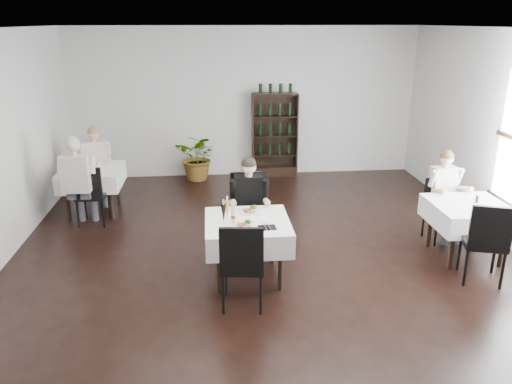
# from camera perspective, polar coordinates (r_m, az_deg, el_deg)

# --- Properties ---
(room_shell) EXTENTS (9.00, 9.00, 9.00)m
(room_shell) POSITION_cam_1_polar(r_m,az_deg,el_deg) (5.90, 1.88, 3.39)
(room_shell) COLOR black
(room_shell) RESTS_ON ground
(wine_shelf) EXTENTS (0.90, 0.28, 1.75)m
(wine_shelf) POSITION_cam_1_polar(r_m,az_deg,el_deg) (10.29, 2.15, 6.42)
(wine_shelf) COLOR black
(wine_shelf) RESTS_ON ground
(main_table) EXTENTS (1.03, 1.03, 0.77)m
(main_table) POSITION_cam_1_polar(r_m,az_deg,el_deg) (6.17, -0.99, -4.57)
(main_table) COLOR black
(main_table) RESTS_ON ground
(left_table) EXTENTS (0.98, 0.98, 0.77)m
(left_table) POSITION_cam_1_polar(r_m,az_deg,el_deg) (8.73, -18.24, 1.61)
(left_table) COLOR black
(left_table) RESTS_ON ground
(right_table) EXTENTS (0.98, 0.98, 0.77)m
(right_table) POSITION_cam_1_polar(r_m,az_deg,el_deg) (7.29, 23.07, -2.38)
(right_table) COLOR black
(right_table) RESTS_ON ground
(potted_tree) EXTENTS (1.09, 1.03, 0.96)m
(potted_tree) POSITION_cam_1_polar(r_m,az_deg,el_deg) (10.16, -6.58, 4.01)
(potted_tree) COLOR #2D5A1F
(potted_tree) RESTS_ON ground
(main_chair_far) EXTENTS (0.52, 0.53, 1.12)m
(main_chair_far) POSITION_cam_1_polar(r_m,az_deg,el_deg) (6.89, -0.73, -1.82)
(main_chair_far) COLOR black
(main_chair_far) RESTS_ON ground
(main_chair_near) EXTENTS (0.52, 0.53, 1.04)m
(main_chair_near) POSITION_cam_1_polar(r_m,az_deg,el_deg) (5.52, -1.59, -7.85)
(main_chair_near) COLOR black
(main_chair_near) RESTS_ON ground
(left_chair_far) EXTENTS (0.53, 0.54, 0.91)m
(left_chair_far) POSITION_cam_1_polar(r_m,az_deg,el_deg) (9.50, -17.75, 2.40)
(left_chair_far) COLOR black
(left_chair_far) RESTS_ON ground
(left_chair_near) EXTENTS (0.47, 0.48, 0.98)m
(left_chair_near) POSITION_cam_1_polar(r_m,az_deg,el_deg) (8.20, -18.42, 0.06)
(left_chair_near) COLOR black
(left_chair_near) RESTS_ON ground
(right_chair_far) EXTENTS (0.46, 0.46, 0.91)m
(right_chair_far) POSITION_cam_1_polar(r_m,az_deg,el_deg) (7.80, 20.33, -1.43)
(right_chair_far) COLOR black
(right_chair_far) RESTS_ON ground
(right_chair_near) EXTENTS (0.60, 0.60, 1.06)m
(right_chair_near) POSITION_cam_1_polar(r_m,az_deg,el_deg) (6.65, 24.82, -4.80)
(right_chair_near) COLOR black
(right_chair_near) RESTS_ON ground
(diner_main) EXTENTS (0.52, 0.52, 1.38)m
(diner_main) POSITION_cam_1_polar(r_m,az_deg,el_deg) (6.71, -0.78, -0.91)
(diner_main) COLOR #45464D
(diner_main) RESTS_ON ground
(diner_left_far) EXTENTS (0.56, 0.58, 1.37)m
(diner_left_far) POSITION_cam_1_polar(r_m,az_deg,el_deg) (9.14, -17.81, 3.56)
(diner_left_far) COLOR #45464D
(diner_left_far) RESTS_ON ground
(diner_left_near) EXTENTS (0.57, 0.57, 1.48)m
(diner_left_near) POSITION_cam_1_polar(r_m,az_deg,el_deg) (8.05, -19.68, 1.81)
(diner_left_near) COLOR #45464D
(diner_left_near) RESTS_ON ground
(diner_right_far) EXTENTS (0.54, 0.55, 1.33)m
(diner_right_far) POSITION_cam_1_polar(r_m,az_deg,el_deg) (7.77, 20.86, 0.40)
(diner_right_far) COLOR #45464D
(diner_right_far) RESTS_ON ground
(plate_far) EXTENTS (0.26, 0.26, 0.08)m
(plate_far) POSITION_cam_1_polar(r_m,az_deg,el_deg) (6.37, -0.66, -2.15)
(plate_far) COLOR white
(plate_far) RESTS_ON main_table
(plate_near) EXTENTS (0.25, 0.25, 0.08)m
(plate_near) POSITION_cam_1_polar(r_m,az_deg,el_deg) (5.93, -1.29, -3.82)
(plate_near) COLOR white
(plate_near) RESTS_ON main_table
(pilsner_dark) EXTENTS (0.07, 0.07, 0.30)m
(pilsner_dark) POSITION_cam_1_polar(r_m,az_deg,el_deg) (6.01, -3.73, -2.45)
(pilsner_dark) COLOR black
(pilsner_dark) RESTS_ON main_table
(pilsner_lager) EXTENTS (0.07, 0.07, 0.29)m
(pilsner_lager) POSITION_cam_1_polar(r_m,az_deg,el_deg) (6.14, -3.31, -2.00)
(pilsner_lager) COLOR gold
(pilsner_lager) RESTS_ON main_table
(coke_bottle) EXTENTS (0.06, 0.06, 0.22)m
(coke_bottle) POSITION_cam_1_polar(r_m,az_deg,el_deg) (6.03, -2.64, -2.73)
(coke_bottle) COLOR silver
(coke_bottle) RESTS_ON main_table
(napkin_cutlery) EXTENTS (0.22, 0.23, 0.02)m
(napkin_cutlery) POSITION_cam_1_polar(r_m,az_deg,el_deg) (5.90, 1.28, -4.06)
(napkin_cutlery) COLOR black
(napkin_cutlery) RESTS_ON main_table
(pepper_mill) EXTENTS (0.04, 0.04, 0.10)m
(pepper_mill) POSITION_cam_1_polar(r_m,az_deg,el_deg) (7.31, 23.93, -0.76)
(pepper_mill) COLOR black
(pepper_mill) RESTS_ON right_table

